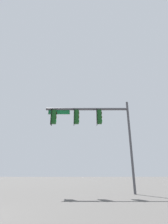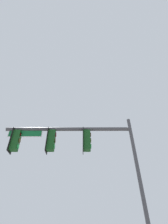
% 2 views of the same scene
% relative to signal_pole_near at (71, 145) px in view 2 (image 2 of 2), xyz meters
% --- Properties ---
extents(signal_pole_near, '(6.62, 0.55, 6.82)m').
position_rel_signal_pole_near_xyz_m(signal_pole_near, '(0.00, 0.00, 0.00)').
color(signal_pole_near, '#47474C').
rests_on(signal_pole_near, ground_plane).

